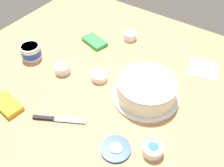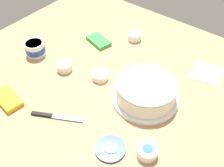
% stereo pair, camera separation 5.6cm
% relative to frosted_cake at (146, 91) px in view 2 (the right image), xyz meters
% --- Properties ---
extents(ground_plane, '(1.54, 1.54, 0.00)m').
position_rel_frosted_cake_xyz_m(ground_plane, '(-0.25, -0.07, -0.05)').
color(ground_plane, tan).
extents(frosted_cake, '(0.31, 0.31, 0.11)m').
position_rel_frosted_cake_xyz_m(frosted_cake, '(0.00, 0.00, 0.00)').
color(frosted_cake, white).
rests_on(frosted_cake, ground_plane).
extents(frosting_tub, '(0.11, 0.11, 0.08)m').
position_rel_frosted_cake_xyz_m(frosting_tub, '(-0.66, -0.10, -0.01)').
color(frosting_tub, white).
rests_on(frosting_tub, ground_plane).
extents(frosting_tub_lid, '(0.12, 0.12, 0.02)m').
position_rel_frosted_cake_xyz_m(frosting_tub_lid, '(0.04, -0.31, -0.05)').
color(frosting_tub_lid, '#233DAD').
rests_on(frosting_tub_lid, ground_plane).
extents(spreading_knife, '(0.22, 0.13, 0.01)m').
position_rel_frosted_cake_xyz_m(spreading_knife, '(-0.26, -0.34, -0.05)').
color(spreading_knife, silver).
rests_on(spreading_knife, ground_plane).
extents(sprinkle_bowl_green, '(0.08, 0.08, 0.03)m').
position_rel_frosted_cake_xyz_m(sprinkle_bowl_green, '(-0.25, -0.03, -0.04)').
color(sprinkle_bowl_green, white).
rests_on(sprinkle_bowl_green, ground_plane).
extents(sprinkle_bowl_yellow, '(0.08, 0.08, 0.04)m').
position_rel_frosted_cake_xyz_m(sprinkle_bowl_yellow, '(-0.44, -0.09, -0.03)').
color(sprinkle_bowl_yellow, white).
rests_on(sprinkle_bowl_yellow, ground_plane).
extents(sprinkle_bowl_rainbow, '(0.08, 0.08, 0.04)m').
position_rel_frosted_cake_xyz_m(sprinkle_bowl_rainbow, '(-0.31, 0.36, -0.03)').
color(sprinkle_bowl_rainbow, white).
rests_on(sprinkle_bowl_rainbow, ground_plane).
extents(sprinkle_bowl_blue, '(0.08, 0.08, 0.04)m').
position_rel_frosted_cake_xyz_m(sprinkle_bowl_blue, '(0.16, -0.24, -0.03)').
color(sprinkle_bowl_blue, white).
rests_on(sprinkle_bowl_blue, ground_plane).
extents(candy_box_lower, '(0.16, 0.10, 0.02)m').
position_rel_frosted_cake_xyz_m(candy_box_lower, '(-0.49, -0.41, -0.04)').
color(candy_box_lower, yellow).
rests_on(candy_box_lower, ground_plane).
extents(candy_box_upper, '(0.16, 0.12, 0.02)m').
position_rel_frosted_cake_xyz_m(candy_box_upper, '(-0.46, 0.20, -0.04)').
color(candy_box_upper, green).
rests_on(candy_box_upper, ground_plane).
extents(paper_napkin, '(0.18, 0.18, 0.01)m').
position_rel_frosted_cake_xyz_m(paper_napkin, '(0.16, 0.34, -0.05)').
color(paper_napkin, white).
rests_on(paper_napkin, ground_plane).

